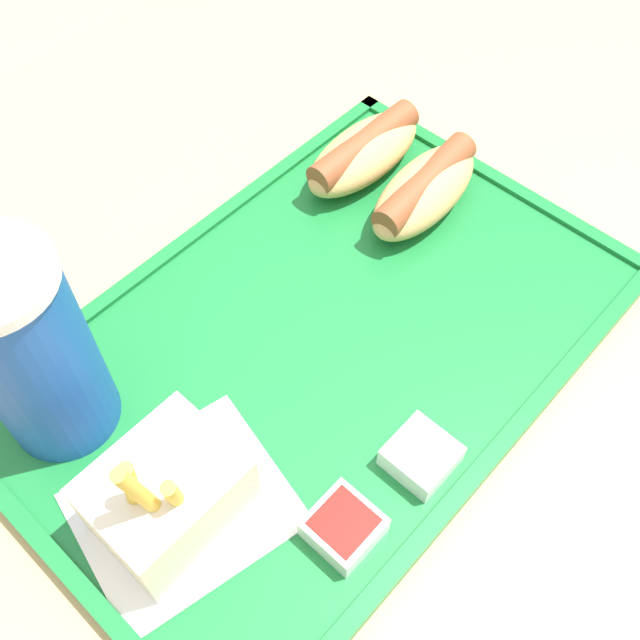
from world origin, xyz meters
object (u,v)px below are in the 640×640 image
(soda_cup, at_px, (31,353))
(sauce_cup_ketchup, at_px, (344,527))
(hot_dog_far, at_px, (364,152))
(sauce_cup_mayo, at_px, (421,455))
(hot_dog_near, at_px, (424,190))
(fries_carton, at_px, (168,497))

(soda_cup, relative_size, sauce_cup_ketchup, 4.70)
(hot_dog_far, relative_size, sauce_cup_mayo, 3.05)
(hot_dog_near, height_order, sauce_cup_ketchup, hot_dog_near)
(hot_dog_far, height_order, sauce_cup_mayo, hot_dog_far)
(hot_dog_near, bearing_deg, sauce_cup_ketchup, -151.73)
(fries_carton, distance_m, sauce_cup_ketchup, 0.11)
(sauce_cup_mayo, bearing_deg, soda_cup, 124.13)
(soda_cup, relative_size, fries_carton, 1.67)
(hot_dog_near, distance_m, fries_carton, 0.32)
(sauce_cup_ketchup, bearing_deg, sauce_cup_mayo, -4.80)
(soda_cup, height_order, hot_dog_near, soda_cup)
(hot_dog_near, bearing_deg, fries_carton, -171.11)
(soda_cup, bearing_deg, fries_carton, -88.59)
(hot_dog_near, bearing_deg, soda_cup, 169.15)
(fries_carton, bearing_deg, soda_cup, 91.41)
(sauce_cup_ketchup, bearing_deg, hot_dog_near, 28.27)
(hot_dog_far, bearing_deg, sauce_cup_mayo, -131.29)
(fries_carton, bearing_deg, sauce_cup_mayo, -34.34)
(soda_cup, relative_size, hot_dog_far, 1.54)
(hot_dog_near, distance_m, sauce_cup_ketchup, 0.29)
(hot_dog_near, relative_size, sauce_cup_mayo, 3.12)
(hot_dog_far, bearing_deg, sauce_cup_ketchup, -141.41)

